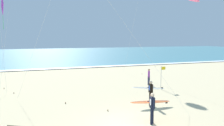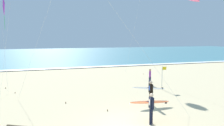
{
  "view_description": "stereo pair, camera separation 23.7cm",
  "coord_description": "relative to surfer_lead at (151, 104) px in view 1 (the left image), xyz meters",
  "views": [
    {
      "loc": [
        -4.67,
        -10.54,
        4.7
      ],
      "look_at": [
        0.45,
        4.04,
        2.92
      ],
      "focal_mm": 36.47,
      "sensor_mm": 36.0,
      "label": 1
    },
    {
      "loc": [
        -4.45,
        -10.62,
        4.7
      ],
      "look_at": [
        0.45,
        4.04,
        2.92
      ],
      "focal_mm": 36.47,
      "sensor_mm": 36.0,
      "label": 2
    }
  ],
  "objects": [
    {
      "name": "shoreline_foam",
      "position": [
        -1.35,
        23.33,
        -0.96
      ],
      "size": [
        160.0,
        1.49,
        0.01
      ],
      "primitive_type": "cube",
      "color": "white",
      "rests_on": "ocean_water"
    },
    {
      "name": "surfer_lead",
      "position": [
        0.0,
        0.0,
        0.0
      ],
      "size": [
        2.36,
        1.07,
        1.71
      ],
      "color": "black",
      "rests_on": "ground"
    },
    {
      "name": "lifeguard_flag",
      "position": [
        4.88,
        6.86,
        0.22
      ],
      "size": [
        0.45,
        0.05,
        2.1
      ],
      "color": "silver",
      "rests_on": "ground"
    },
    {
      "name": "bystander_purple_top",
      "position": [
        4.67,
        8.84,
        -0.23
      ],
      "size": [
        0.31,
        0.45,
        1.59
      ],
      "color": "#2D334C",
      "rests_on": "ground"
    },
    {
      "name": "surfer_trailing",
      "position": [
        1.6,
        3.08,
        0.0
      ],
      "size": [
        2.49,
        1.01,
        1.71
      ],
      "color": "black",
      "rests_on": "ground"
    },
    {
      "name": "ocean_water",
      "position": [
        -1.35,
        53.03,
        -1.0
      ],
      "size": [
        160.0,
        60.0,
        0.08
      ],
      "primitive_type": "cube",
      "color": "teal",
      "rests_on": "ground"
    },
    {
      "name": "kite_diamond_violet_distant",
      "position": [
        -8.12,
        9.46,
        5.98
      ],
      "size": [
        0.66,
        3.07,
        7.96
      ],
      "color": "purple",
      "rests_on": "ground"
    }
  ]
}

